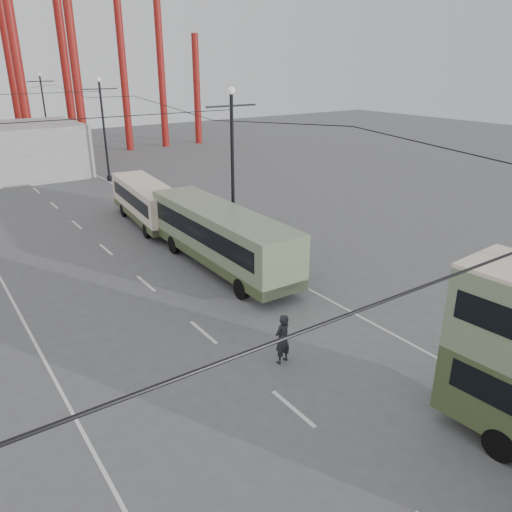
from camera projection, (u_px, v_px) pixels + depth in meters
ground at (412, 472)px, 13.78m from camera, size 160.00×160.00×0.00m
road_markings at (122, 261)px, 28.38m from camera, size 12.52×120.00×0.01m
lamp_post_mid at (233, 171)px, 28.82m from camera, size 3.20×0.44×9.32m
lamp_post_far at (104, 131)px, 45.64m from camera, size 3.20×0.44×9.32m
lamp_post_distant at (45, 112)px, 62.46m from camera, size 3.20×0.44×9.32m
single_decker_green at (221, 236)px, 26.79m from camera, size 2.80×11.65×3.29m
single_decker_cream at (147, 201)px, 34.33m from camera, size 3.20×9.32×2.84m
pedestrian at (282, 339)px, 18.48m from camera, size 0.80×0.61×1.98m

